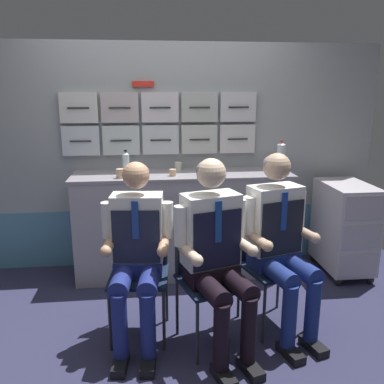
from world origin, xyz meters
TOP-DOWN VIEW (x-y plane):
  - ground at (0.00, 0.00)m, footprint 4.80×4.80m
  - galley_bulkhead at (-0.00, 1.37)m, footprint 4.20×0.14m
  - galley_counter at (0.15, 1.09)m, footprint 2.01×0.53m
  - service_trolley at (1.68, 0.91)m, footprint 0.40×0.65m
  - folding_chair_left at (-0.23, 0.17)m, footprint 0.44×0.44m
  - crew_member_left at (-0.25, 0.00)m, footprint 0.48×0.62m
  - folding_chair_right at (0.22, 0.02)m, footprint 0.50×0.50m
  - crew_member_right at (0.26, -0.14)m, footprint 0.53×0.68m
  - folding_chair_by_counter at (0.70, 0.19)m, footprint 0.50×0.50m
  - crew_member_by_counter at (0.75, 0.04)m, footprint 0.53×0.68m
  - water_bottle_short at (-0.35, 1.03)m, footprint 0.06×0.06m
  - water_bottle_clear at (1.03, 0.96)m, footprint 0.07×0.07m
  - coffee_cup_white at (0.99, 1.20)m, footprint 0.06×0.06m
  - espresso_cup_small at (0.13, 1.25)m, footprint 0.07×0.07m
  - coffee_cup_spare at (-0.40, 0.94)m, footprint 0.07×0.07m
  - paper_cup_blue at (0.06, 0.98)m, footprint 0.06×0.06m

SIDE VIEW (x-z plane):
  - ground at x=0.00m, z-range -0.04..0.00m
  - service_trolley at x=1.68m, z-range 0.03..0.91m
  - galley_counter at x=0.15m, z-range 0.00..0.98m
  - folding_chair_left at x=-0.23m, z-range 0.11..0.97m
  - folding_chair_right at x=0.22m, z-range 0.11..0.97m
  - folding_chair_by_counter at x=0.70m, z-range 0.11..0.97m
  - crew_member_left at x=-0.25m, z-range 0.07..1.33m
  - crew_member_by_counter at x=0.75m, z-range 0.07..1.37m
  - crew_member_right at x=0.26m, z-range 0.07..1.38m
  - paper_cup_blue at x=0.06m, z-range 0.98..1.04m
  - espresso_cup_small at x=0.13m, z-range 0.98..1.05m
  - coffee_cup_white at x=0.99m, z-range 0.98..1.05m
  - coffee_cup_spare at x=-0.40m, z-range 0.98..1.06m
  - galley_bulkhead at x=0.00m, z-range -0.01..2.14m
  - water_bottle_short at x=-0.35m, z-range 0.97..1.20m
  - water_bottle_clear at x=1.03m, z-range 0.97..1.28m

